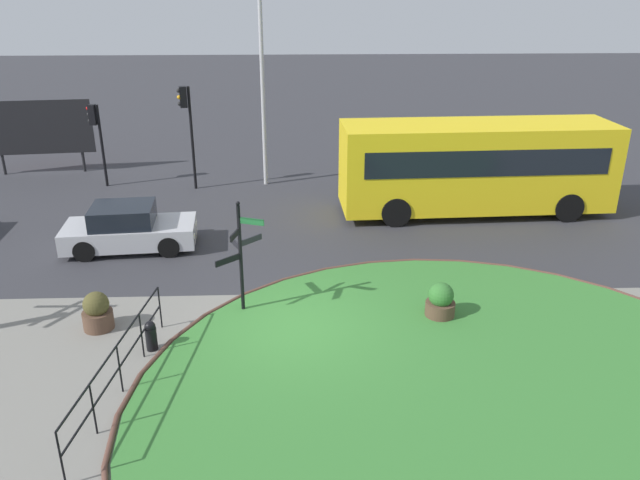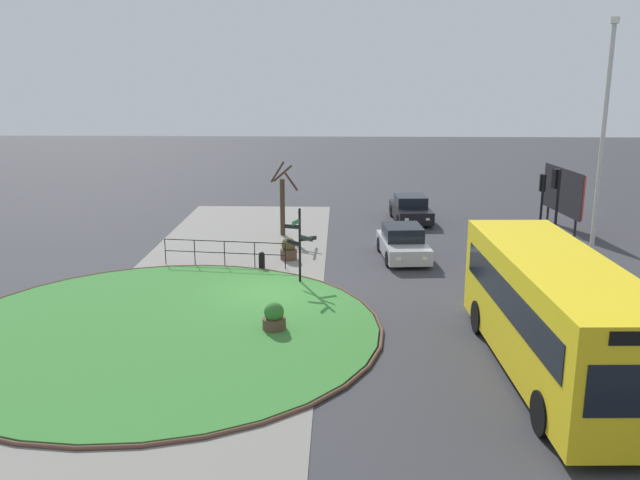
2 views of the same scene
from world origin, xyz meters
name	(u,v)px [view 2 (image 2 of 2)]	position (x,y,z in m)	size (l,w,h in m)	color
ground	(273,294)	(0.00, 0.00, 0.00)	(120.00, 120.00, 0.00)	#333338
sidewalk_paving	(215,293)	(0.00, -2.11, 0.01)	(32.00, 7.79, 0.02)	gray
grass_island	(161,328)	(3.53, -3.14, 0.05)	(13.50, 13.50, 0.10)	#387A33
grass_kerb_ring	(161,328)	(3.53, -3.14, 0.06)	(13.81, 13.81, 0.11)	brown
signpost_directional	(300,241)	(-1.24, 0.89, 1.66)	(1.16, 1.19, 2.92)	black
bollard_foreground	(262,260)	(-3.15, -0.76, 0.37)	(0.25, 0.25, 0.73)	black
railing_grass_edge	(224,250)	(-3.42, -2.32, 0.71)	(0.63, 5.06, 1.10)	black
bus_yellow	(554,314)	(6.36, 7.95, 1.70)	(9.41, 2.90, 3.17)	yellow
car_near_lane	(403,243)	(-5.02, 5.08, 0.64)	(4.06, 2.10, 1.40)	#B7B7BC
car_far_lane	(411,209)	(-12.37, 6.15, 0.63)	(4.10, 2.04, 1.36)	black
traffic_light_near	(556,196)	(-4.01, 11.06, 2.92)	(0.48, 0.32, 4.00)	black
traffic_light_far	(542,193)	(-7.64, 11.59, 2.39)	(0.49, 0.29, 3.25)	black
lamppost_tall	(601,150)	(-1.12, 11.58, 5.08)	(0.32, 0.32, 9.57)	#B7B7BC
billboard_left	(563,192)	(-10.66, 13.54, 1.94)	(4.43, 0.62, 3.10)	black
planter_near_signpost	(289,250)	(-4.60, 0.22, 0.44)	(0.71, 0.71, 0.96)	brown
planter_kerbside	(274,318)	(3.57, 0.39, 0.43)	(0.72, 0.72, 0.95)	brown
street_tree_bare	(283,201)	(-8.96, -0.38, 1.71)	(1.35, 1.36, 3.56)	#423323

